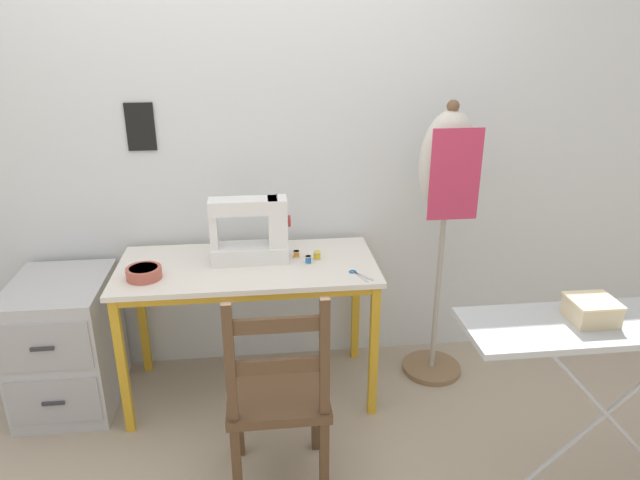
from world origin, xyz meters
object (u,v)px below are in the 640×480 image
(thread_spool_near_machine, at_px, (296,254))
(storage_box, at_px, (592,310))
(dress_form, at_px, (447,186))
(scissors, at_px, (357,274))
(thread_spool_far_edge, at_px, (317,255))
(fabric_bowl, at_px, (144,273))
(sewing_machine, at_px, (254,232))
(wooden_chair, at_px, (278,396))
(thread_spool_mid_table, at_px, (308,260))
(filing_cabinet, at_px, (67,343))
(ironing_board, at_px, (625,331))

(thread_spool_near_machine, relative_size, storage_box, 0.22)
(dress_form, bearing_deg, scissors, -153.10)
(scissors, distance_m, dress_form, 0.63)
(thread_spool_far_edge, distance_m, dress_form, 0.72)
(fabric_bowl, bearing_deg, sewing_machine, 16.60)
(storage_box, bearing_deg, wooden_chair, 170.63)
(scissors, bearing_deg, sewing_machine, 154.75)
(sewing_machine, height_order, scissors, sewing_machine)
(thread_spool_far_edge, relative_size, dress_form, 0.03)
(wooden_chair, bearing_deg, thread_spool_near_machine, 79.62)
(wooden_chair, distance_m, dress_form, 1.30)
(sewing_machine, bearing_deg, fabric_bowl, -163.40)
(thread_spool_mid_table, distance_m, filing_cabinet, 1.27)
(wooden_chair, relative_size, dress_form, 0.63)
(sewing_machine, bearing_deg, wooden_chair, -84.21)
(thread_spool_near_machine, xyz_separation_m, wooden_chair, (-0.13, -0.73, -0.30))
(fabric_bowl, height_order, dress_form, dress_form)
(fabric_bowl, height_order, scissors, fabric_bowl)
(ironing_board, height_order, storage_box, storage_box)
(scissors, distance_m, ironing_board, 1.11)
(thread_spool_mid_table, xyz_separation_m, dress_form, (0.69, 0.09, 0.32))
(scissors, relative_size, storage_box, 0.83)
(thread_spool_far_edge, xyz_separation_m, wooden_chair, (-0.23, -0.69, -0.31))
(fabric_bowl, relative_size, ironing_board, 0.13)
(thread_spool_far_edge, relative_size, ironing_board, 0.03)
(fabric_bowl, bearing_deg, dress_form, 6.81)
(sewing_machine, distance_m, storage_box, 1.50)
(filing_cabinet, bearing_deg, sewing_machine, 0.98)
(fabric_bowl, xyz_separation_m, filing_cabinet, (-0.44, 0.13, -0.42))
(thread_spool_mid_table, xyz_separation_m, filing_cabinet, (-1.20, 0.05, -0.41))
(filing_cabinet, bearing_deg, thread_spool_near_machine, 1.87)
(thread_spool_mid_table, relative_size, filing_cabinet, 0.06)
(thread_spool_far_edge, distance_m, wooden_chair, 0.79)
(filing_cabinet, bearing_deg, fabric_bowl, -16.90)
(sewing_machine, height_order, fabric_bowl, sewing_machine)
(scissors, distance_m, wooden_chair, 0.69)
(thread_spool_mid_table, bearing_deg, thread_spool_far_edge, 44.50)
(thread_spool_mid_table, relative_size, ironing_board, 0.03)
(thread_spool_mid_table, xyz_separation_m, thread_spool_far_edge, (0.05, 0.05, 0.00))
(thread_spool_near_machine, distance_m, wooden_chair, 0.80)
(fabric_bowl, height_order, filing_cabinet, fabric_bowl)
(thread_spool_far_edge, distance_m, storage_box, 1.26)
(thread_spool_mid_table, bearing_deg, wooden_chair, -106.03)
(wooden_chair, bearing_deg, thread_spool_far_edge, 71.38)
(dress_form, bearing_deg, thread_spool_mid_table, -172.88)
(fabric_bowl, xyz_separation_m, storage_box, (1.71, -0.74, 0.10))
(thread_spool_far_edge, relative_size, filing_cabinet, 0.06)
(sewing_machine, distance_m, thread_spool_near_machine, 0.24)
(fabric_bowl, bearing_deg, thread_spool_near_machine, 13.63)
(scissors, bearing_deg, thread_spool_mid_table, 143.51)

